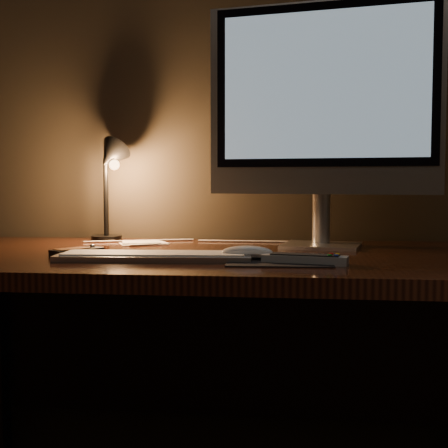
# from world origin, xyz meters

# --- Properties ---
(desk) EXTENTS (1.60, 0.75, 0.75)m
(desk) POSITION_xyz_m (0.00, 1.93, 0.62)
(desk) COLOR #36170C
(desk) RESTS_ON ground
(monitor) EXTENTS (0.62, 0.22, 0.66)m
(monitor) POSITION_xyz_m (0.28, 2.02, 1.14)
(monitor) COLOR silver
(monitor) RESTS_ON desk
(keyboard) EXTENTS (0.46, 0.15, 0.02)m
(keyboard) POSITION_xyz_m (-0.12, 1.72, 0.76)
(keyboard) COLOR silver
(keyboard) RESTS_ON desk
(mousepad) EXTENTS (0.24, 0.20, 0.00)m
(mousepad) POSITION_xyz_m (0.17, 1.70, 0.75)
(mousepad) COLOR black
(mousepad) RESTS_ON desk
(mouse) EXTENTS (0.13, 0.07, 0.02)m
(mouse) POSITION_xyz_m (0.09, 1.73, 0.76)
(mouse) COLOR white
(mouse) RESTS_ON desk
(media_remote) EXTENTS (0.12, 0.13, 0.02)m
(media_remote) POSITION_xyz_m (-0.33, 1.78, 0.76)
(media_remote) COLOR black
(media_remote) RESTS_ON desk
(tv_remote) EXTENTS (0.19, 0.08, 0.02)m
(tv_remote) POSITION_xyz_m (0.23, 1.68, 0.76)
(tv_remote) COLOR gray
(tv_remote) RESTS_ON desk
(papers) EXTENTS (0.15, 0.13, 0.01)m
(papers) POSITION_xyz_m (-0.23, 2.05, 0.75)
(papers) COLOR white
(papers) RESTS_ON desk
(desk_lamp) EXTENTS (0.14, 0.16, 0.32)m
(desk_lamp) POSITION_xyz_m (-0.35, 2.14, 0.96)
(desk_lamp) COLOR black
(desk_lamp) RESTS_ON desk
(cable) EXTENTS (0.63, 0.08, 0.01)m
(cable) POSITION_xyz_m (-0.10, 2.12, 0.75)
(cable) COLOR white
(cable) RESTS_ON desk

